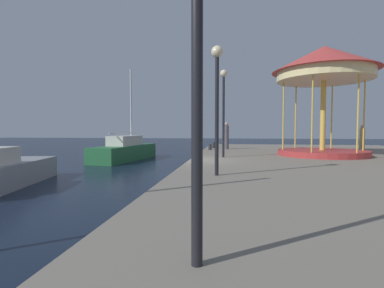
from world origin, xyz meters
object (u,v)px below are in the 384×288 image
at_px(lamp_post_far_end, 224,98).
at_px(person_far_corner, 226,136).
at_px(bollard_south, 214,144).
at_px(sailboat_green, 125,150).
at_px(lamp_post_mid_promenade, 217,86).
at_px(bollard_north, 214,146).
at_px(motorboat_grey, 1,172).
at_px(person_near_carousel, 362,138).
at_px(carousel, 324,73).
at_px(bollard_center, 210,147).

distance_m(lamp_post_far_end, person_far_corner, 6.62).
bearing_deg(bollard_south, sailboat_green, -149.25).
height_order(lamp_post_mid_promenade, bollard_north, lamp_post_mid_promenade).
xyz_separation_m(bollard_south, person_far_corner, (1.07, -2.73, 0.73)).
height_order(motorboat_grey, person_far_corner, person_far_corner).
xyz_separation_m(bollard_north, person_near_carousel, (10.40, -0.50, 0.63)).
xyz_separation_m(carousel, bollard_north, (-6.26, 5.48, -4.27)).
xyz_separation_m(motorboat_grey, lamp_post_mid_promenade, (8.29, -1.01, 2.94)).
height_order(carousel, person_near_carousel, carousel).
bearing_deg(bollard_north, lamp_post_mid_promenade, -86.31).
height_order(bollard_north, person_near_carousel, person_near_carousel).
bearing_deg(carousel, lamp_post_far_end, -162.91).
height_order(motorboat_grey, bollard_north, motorboat_grey).
bearing_deg(lamp_post_mid_promenade, bollard_north, 93.69).
bearing_deg(carousel, bollard_south, 130.78).
bearing_deg(bollard_center, person_near_carousel, 7.09).
relative_size(carousel, bollard_south, 14.80).
relative_size(sailboat_green, carousel, 1.21).
xyz_separation_m(bollard_south, bollard_center, (-0.06, -3.69, 0.00)).
xyz_separation_m(sailboat_green, person_far_corner, (7.34, 1.00, 1.03)).
bearing_deg(bollard_south, carousel, -49.22).
xyz_separation_m(carousel, lamp_post_far_end, (-5.35, -1.65, -1.43)).
distance_m(carousel, lamp_post_mid_promenade, 9.52).
bearing_deg(bollard_south, person_near_carousel, -12.78).
bearing_deg(bollard_north, bollard_center, -94.54).
distance_m(bollard_south, bollard_center, 3.69).
height_order(bollard_north, bollard_south, same).
distance_m(motorboat_grey, lamp_post_mid_promenade, 8.85).
relative_size(person_near_carousel, person_far_corner, 0.90).
bearing_deg(carousel, lamp_post_mid_promenade, -125.34).
distance_m(motorboat_grey, sailboat_green, 10.32).
bearing_deg(sailboat_green, bollard_center, 0.35).
xyz_separation_m(bollard_north, bollard_center, (-0.14, -1.81, 0.00)).
height_order(sailboat_green, bollard_south, sailboat_green).
bearing_deg(person_near_carousel, bollard_north, 177.25).
relative_size(bollard_north, person_near_carousel, 0.23).
relative_size(motorboat_grey, bollard_center, 14.43).
relative_size(lamp_post_mid_promenade, bollard_north, 9.93).
height_order(bollard_south, bollard_center, same).
bearing_deg(person_near_carousel, bollard_south, 167.22).
distance_m(motorboat_grey, carousel, 15.92).
bearing_deg(sailboat_green, bollard_south, 30.75).
bearing_deg(bollard_north, carousel, -41.18).
bearing_deg(person_far_corner, bollard_north, 139.36).
bearing_deg(person_near_carousel, lamp_post_mid_promenade, -127.13).
height_order(sailboat_green, bollard_north, sailboat_green).
distance_m(lamp_post_mid_promenade, bollard_north, 13.39).
bearing_deg(carousel, person_far_corner, 138.72).
xyz_separation_m(sailboat_green, person_near_carousel, (16.76, 1.35, 0.93)).
relative_size(sailboat_green, person_near_carousel, 4.07).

